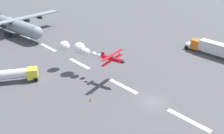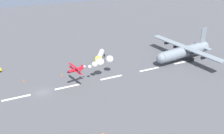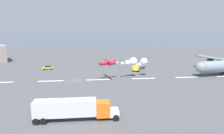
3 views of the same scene
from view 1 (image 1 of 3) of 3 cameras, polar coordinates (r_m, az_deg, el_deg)
name	(u,v)px [view 1 (image 1 of 3)]	position (r m, az deg, el deg)	size (l,w,h in m)	color
ground_plane	(152,101)	(45.22, 9.72, -8.22)	(440.00, 440.00, 0.00)	#4C4C51
runway_stripe_4	(188,120)	(42.17, 18.14, -12.20)	(8.00, 0.90, 0.01)	white
runway_stripe_5	(123,86)	(49.28, 2.67, -4.67)	(8.00, 0.90, 0.01)	white
runway_stripe_6	(79,63)	(59.53, -7.98, 0.86)	(8.00, 0.90, 0.01)	white
runway_stripe_7	(48,47)	(71.60, -15.29, 4.64)	(8.00, 0.90, 0.01)	white
runway_stripe_8	(25,35)	(84.70, -20.46, 7.26)	(8.00, 0.90, 0.01)	white
cargo_transport_plane	(17,26)	(83.82, -22.20, 9.29)	(26.05, 34.21, 11.43)	gray
stunt_biplane_red	(80,50)	(53.67, -7.91, 4.24)	(17.54, 8.11, 2.92)	red
semi_truck_orange	(214,48)	(68.53, 23.65, 4.25)	(14.71, 2.99, 3.70)	silver
fuel_tanker_truck	(15,74)	(54.27, -22.59, -1.64)	(7.09, 9.51, 2.90)	yellow
traffic_cone_far	(91,100)	(44.53, -5.27, -7.93)	(0.44, 0.44, 0.75)	orange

